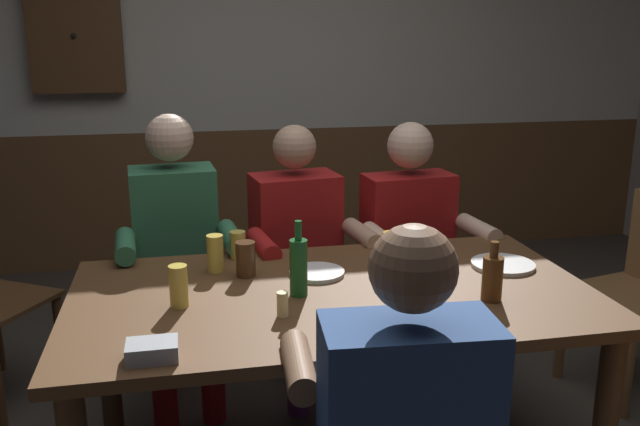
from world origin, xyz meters
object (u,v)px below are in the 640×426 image
Objects in this scene: plate_1 at (317,273)px; pint_glass_0 at (246,259)px; person_3 at (400,423)px; pint_glass_1 at (238,245)px; person_0 at (177,247)px; pint_glass_2 at (428,250)px; condiment_caddy at (152,351)px; dining_table at (333,315)px; bottle_1 at (492,277)px; wall_dart_cabinet at (75,36)px; bottle_0 at (299,266)px; pint_glass_4 at (179,286)px; pint_glass_5 at (391,248)px; person_2 at (414,237)px; plate_0 at (503,264)px; table_candle at (282,304)px; pint_glass_3 at (215,253)px; person_1 at (301,246)px.

pint_glass_0 is at bearing 171.36° from plate_1.
pint_glass_1 is at bearing 108.96° from person_3.
person_0 is 1.10m from pint_glass_2.
condiment_caddy is 1.13m from pint_glass_2.
dining_table is 0.56m from bottle_1.
plate_1 is at bearing -64.39° from wall_dart_cabinet.
pint_glass_4 is (-0.40, -0.02, -0.03)m from bottle_0.
pint_glass_0 is (-0.29, 0.93, 0.13)m from person_3.
pint_glass_5 is at bearing -18.90° from pint_glass_1.
person_2 reaches higher than condiment_caddy.
plate_0 is 3.04m from wall_dart_cabinet.
plate_1 is 1.46× the size of pint_glass_4.
condiment_caddy is at bearing -158.65° from plate_0.
pint_glass_2 reaches higher than plate_0.
bottle_1 is at bearing -0.83° from table_candle.
bottle_0 reaches higher than condiment_caddy.
person_3 is 0.69m from condiment_caddy.
plate_0 is at bearing -5.55° from pint_glass_0.
pint_glass_2 is (0.42, -0.02, 0.07)m from plate_1.
condiment_caddy is 0.67m from pint_glass_0.
pint_glass_5 is at bearing 78.32° from person_3.
person_3 is at bearing -72.85° from pint_glass_0.
condiment_caddy reaches higher than dining_table.
person_0 reaches higher than condiment_caddy.
person_2 is 0.90m from pint_glass_1.
dining_table is 2.82m from wall_dart_cabinet.
pint_glass_3 is 0.34m from pint_glass_4.
pint_glass_4 is at bearing -177.32° from bottle_0.
pint_glass_3 is (-0.36, 0.11, 0.06)m from plate_1.
pint_glass_2 is at bearing 17.62° from bottle_0.
dining_table is at bearing -36.34° from pint_glass_0.
person_2 is 14.87× the size of table_candle.
plate_0 is at bearing 55.06° from person_3.
person_2 is 8.48× the size of pint_glass_4.
person_2 is at bearing 103.21° from plate_0.
bottle_0 is at bearing -149.26° from pint_glass_5.
table_candle is at bearing -140.14° from pint_glass_5.
pint_glass_5 is at bearing 55.74° from person_2.
dining_table is 12.81× the size of pint_glass_4.
person_3 is 9.13× the size of pint_glass_0.
pint_glass_3 is at bearing 39.57° from person_1.
pint_glass_5 is at bearing 110.30° from person_1.
bottle_1 is 1.40× the size of pint_glass_2.
person_3 is at bearing -114.23° from pint_glass_2.
person_2 reaches higher than pint_glass_5.
table_candle is at bearing -162.03° from plate_0.
bottle_1 is 1.46× the size of pint_glass_4.
bottle_1 is at bearing -122.59° from plate_0.
bottle_1 is at bearing -58.45° from wall_dart_cabinet.
bottle_0 is at bearing -47.83° from pint_glass_3.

